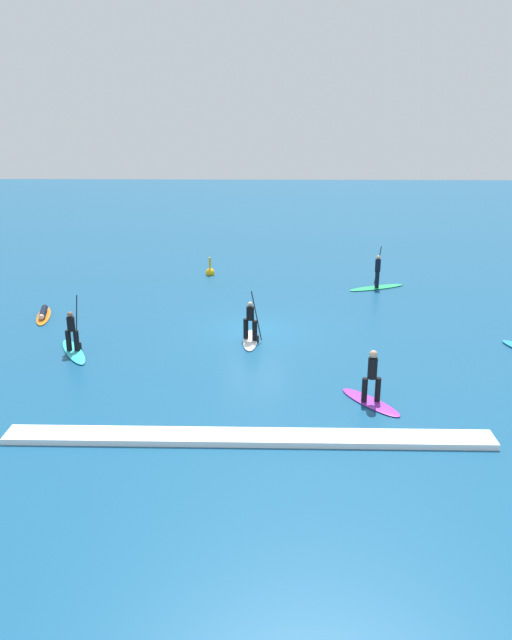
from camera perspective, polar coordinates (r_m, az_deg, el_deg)
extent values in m
plane|color=navy|center=(27.20, 0.00, -1.00)|extent=(120.00, 120.00, 0.00)
ellipsoid|color=#23B266|center=(34.29, 10.79, 2.90)|extent=(3.28, 1.93, 0.08)
cylinder|color=black|center=(34.01, 10.84, 3.56)|extent=(0.28, 0.28, 0.83)
cylinder|color=black|center=(34.33, 10.83, 3.70)|extent=(0.28, 0.28, 0.83)
cylinder|color=black|center=(33.99, 10.91, 4.84)|extent=(0.38, 0.38, 0.66)
sphere|color=tan|center=(33.89, 10.96, 5.56)|extent=(0.28, 0.28, 0.21)
cylinder|color=black|center=(34.28, 10.90, 4.85)|extent=(0.24, 0.47, 2.15)
cube|color=black|center=(34.54, 10.80, 3.18)|extent=(0.13, 0.21, 0.32)
ellipsoid|color=white|center=(26.04, -0.52, -1.82)|extent=(0.58, 2.51, 0.08)
cylinder|color=black|center=(25.99, -0.92, -0.77)|extent=(0.21, 0.21, 0.84)
cylinder|color=black|center=(25.77, -0.12, -0.94)|extent=(0.21, 0.21, 0.84)
cylinder|color=black|center=(25.66, -0.53, 0.61)|extent=(0.31, 0.31, 0.56)
sphere|color=tan|center=(25.54, -0.53, 1.42)|extent=(0.20, 0.20, 0.20)
cylinder|color=black|center=(25.52, 0.04, 0.38)|extent=(0.45, 0.04, 2.09)
cube|color=black|center=(25.85, 0.04, -1.73)|extent=(0.20, 0.06, 0.32)
ellipsoid|color=purple|center=(21.07, 10.26, -7.28)|extent=(2.05, 2.46, 0.07)
cylinder|color=black|center=(20.83, 9.74, -6.21)|extent=(0.26, 0.26, 0.81)
cylinder|color=black|center=(20.94, 10.91, -6.16)|extent=(0.26, 0.26, 0.81)
cylinder|color=black|center=(20.58, 10.45, -4.28)|extent=(0.42, 0.42, 0.70)
sphere|color=tan|center=(20.40, 10.52, -3.05)|extent=(0.36, 0.36, 0.26)
ellipsoid|color=orange|center=(30.65, -18.57, 0.36)|extent=(1.21, 2.82, 0.08)
cylinder|color=black|center=(30.64, -18.59, 0.70)|extent=(0.59, 1.40, 0.28)
sphere|color=beige|center=(29.87, -18.75, 0.27)|extent=(0.30, 0.30, 0.25)
ellipsoid|color=#33C6CC|center=(25.83, -16.10, -2.74)|extent=(1.97, 2.92, 0.10)
cylinder|color=black|center=(25.62, -15.86, -1.80)|extent=(0.28, 0.28, 0.82)
cylinder|color=black|center=(25.72, -16.52, -1.77)|extent=(0.28, 0.28, 0.82)
cylinder|color=black|center=(25.45, -16.33, -0.33)|extent=(0.41, 0.41, 0.56)
sphere|color=brown|center=(25.33, -16.40, 0.49)|extent=(0.30, 0.30, 0.22)
cylinder|color=black|center=(25.63, -15.85, -0.17)|extent=(0.24, 0.16, 2.18)
cube|color=black|center=(25.97, -15.65, -2.32)|extent=(0.20, 0.15, 0.32)
sphere|color=yellow|center=(36.47, -4.15, 4.27)|extent=(0.51, 0.51, 0.51)
cylinder|color=yellow|center=(36.38, -4.16, 4.85)|extent=(0.12, 0.12, 1.02)
cube|color=white|center=(18.57, -0.67, -10.51)|extent=(14.10, 0.90, 0.18)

